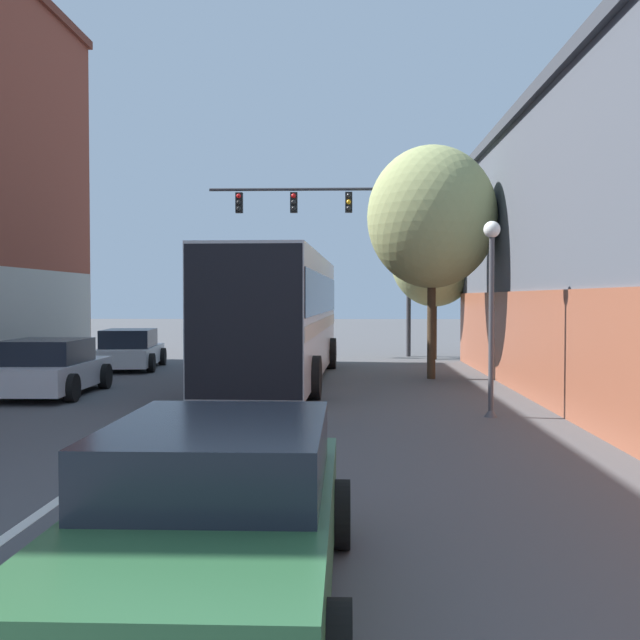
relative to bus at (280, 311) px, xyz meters
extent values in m
cube|color=silver|center=(-1.42, -3.15, -1.93)|extent=(0.14, 44.14, 0.01)
cube|color=#995138|center=(6.13, -5.99, -0.70)|extent=(0.24, 25.80, 2.47)
cube|color=#B7B7BC|center=(0.00, 0.02, -0.10)|extent=(2.78, 12.01, 3.22)
cube|color=black|center=(0.00, 0.02, 0.48)|extent=(2.82, 11.78, 1.03)
cube|color=beige|center=(0.00, 0.02, -0.36)|extent=(2.81, 11.90, 0.32)
cube|color=black|center=(-0.19, -5.93, -0.10)|extent=(2.36, 0.13, 3.09)
cylinder|color=black|center=(-1.11, 3.76, -1.43)|extent=(0.33, 1.01, 1.00)
cylinder|color=black|center=(1.35, 3.68, -1.43)|extent=(0.33, 1.01, 1.00)
cylinder|color=black|center=(-1.35, -3.64, -1.43)|extent=(0.33, 1.01, 1.00)
cylinder|color=black|center=(1.11, -3.72, -1.43)|extent=(0.33, 1.01, 1.00)
cube|color=#285633|center=(0.87, -15.16, -1.41)|extent=(1.76, 4.42, 0.69)
cube|color=black|center=(0.87, -14.89, -0.82)|extent=(1.61, 2.30, 0.49)
cylinder|color=black|center=(-0.04, -13.78, -1.62)|extent=(0.22, 0.63, 0.63)
cylinder|color=black|center=(1.78, -13.79, -1.62)|extent=(0.22, 0.63, 0.63)
cube|color=silver|center=(-5.20, -3.13, -1.46)|extent=(1.92, 4.04, 0.60)
cube|color=black|center=(-5.19, -3.33, -0.88)|extent=(1.72, 2.12, 0.55)
cylinder|color=black|center=(-6.17, -1.92, -1.61)|extent=(0.24, 0.64, 0.64)
cylinder|color=black|center=(-4.29, -1.87, -1.61)|extent=(0.24, 0.64, 0.64)
cylinder|color=black|center=(-4.23, -4.35, -1.61)|extent=(0.24, 0.64, 0.64)
cube|color=silver|center=(-5.20, 3.44, -1.49)|extent=(2.06, 4.16, 0.55)
cube|color=black|center=(-5.18, 3.24, -0.93)|extent=(1.73, 2.23, 0.57)
cylinder|color=black|center=(-6.18, 4.59, -1.64)|extent=(0.28, 0.61, 0.59)
cylinder|color=black|center=(-4.47, 4.77, -1.64)|extent=(0.28, 0.61, 0.59)
cylinder|color=black|center=(-5.92, 2.12, -1.64)|extent=(0.28, 0.61, 0.59)
cylinder|color=black|center=(-4.21, 2.29, -1.64)|extent=(0.28, 0.61, 0.59)
cylinder|color=#333338|center=(4.28, 8.92, 1.51)|extent=(0.18, 0.18, 6.88)
cylinder|color=#333338|center=(0.35, 8.92, 4.65)|extent=(7.87, 0.12, 0.12)
cube|color=black|center=(1.92, 8.92, 4.13)|extent=(0.28, 0.24, 0.80)
sphere|color=black|center=(1.92, 8.77, 4.38)|extent=(0.18, 0.18, 0.18)
sphere|color=orange|center=(1.92, 8.77, 4.13)|extent=(0.18, 0.18, 0.18)
sphere|color=black|center=(1.92, 8.77, 3.88)|extent=(0.18, 0.18, 0.18)
cube|color=black|center=(-0.24, 8.92, 4.13)|extent=(0.28, 0.24, 0.80)
sphere|color=red|center=(-0.24, 8.77, 4.38)|extent=(0.18, 0.18, 0.18)
sphere|color=black|center=(-0.24, 8.77, 4.13)|extent=(0.18, 0.18, 0.18)
sphere|color=black|center=(-0.24, 8.77, 3.88)|extent=(0.18, 0.18, 0.18)
cube|color=black|center=(-2.40, 8.92, 4.13)|extent=(0.28, 0.24, 0.80)
sphere|color=red|center=(-2.40, 8.77, 4.38)|extent=(0.18, 0.18, 0.18)
sphere|color=black|center=(-2.40, 8.77, 4.13)|extent=(0.18, 0.18, 0.18)
sphere|color=black|center=(-2.40, 8.77, 3.88)|extent=(0.18, 0.18, 0.18)
cone|color=#47474C|center=(4.64, -6.07, -1.83)|extent=(0.26, 0.26, 0.20)
cylinder|color=#47474C|center=(4.64, -6.07, -0.18)|extent=(0.10, 0.10, 3.51)
sphere|color=white|center=(4.64, -6.07, 1.69)|extent=(0.32, 0.32, 0.32)
cylinder|color=#3D2D1E|center=(4.26, 0.76, -0.41)|extent=(0.24, 0.24, 3.04)
ellipsoid|color=#99A366|center=(4.26, 0.76, 2.67)|extent=(3.67, 3.30, 4.04)
cylinder|color=#3D2D1E|center=(5.12, 7.47, -0.74)|extent=(0.20, 0.20, 2.39)
ellipsoid|color=#99A366|center=(5.12, 7.47, 1.85)|extent=(3.28, 2.95, 3.60)
camera|label=1|loc=(1.86, -20.60, 0.37)|focal=42.00mm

